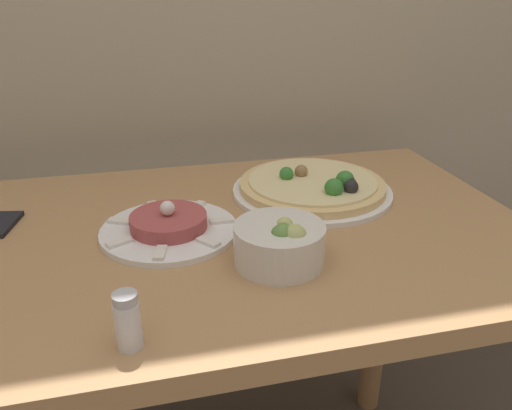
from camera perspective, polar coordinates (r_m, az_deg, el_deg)
name	(u,v)px	position (r m, az deg, el deg)	size (l,w,h in m)	color
dining_table	(215,296)	(0.92, -4.72, -10.31)	(1.10, 0.66, 0.78)	#AD7F51
pizza_plate	(313,186)	(0.99, 6.54, 2.12)	(0.31, 0.31, 0.06)	white
tartare_plate	(169,226)	(0.84, -9.92, -2.41)	(0.23, 0.23, 0.06)	white
small_bowl	(280,243)	(0.74, 2.74, -4.38)	(0.14, 0.14, 0.07)	silver
salt_shaker	(128,321)	(0.60, -14.45, -12.72)	(0.03, 0.03, 0.07)	silver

